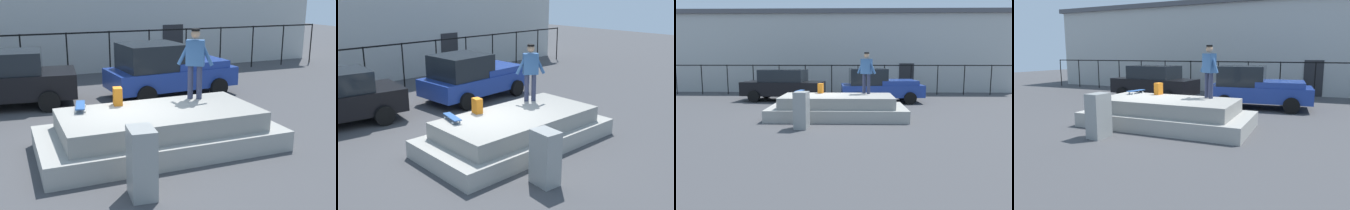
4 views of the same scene
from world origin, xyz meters
The scene contains 8 objects.
ground_plane centered at (0.00, 0.00, 0.00)m, with size 60.00×60.00×0.00m, color #424244.
concrete_ledge centered at (0.75, -0.45, 0.40)m, with size 5.42×2.61×0.90m.
skateboarder centered at (1.94, 0.24, 1.89)m, with size 0.80×0.57×1.72m.
skateboard centered at (-0.89, 0.29, 1.00)m, with size 0.35×0.80×0.12m.
backpack centered at (0.00, 0.37, 1.11)m, with size 0.28×0.20×0.42m, color orange.
car_blue_pickup_mid centered at (2.77, 4.16, 0.90)m, with size 4.44×2.41×1.82m.
utility_box centered at (-0.38, -2.50, 0.63)m, with size 0.44×0.60×1.26m, color gray.
fence_row centered at (0.00, 7.76, 1.30)m, with size 24.06×0.06×1.94m.
Camera 2 is at (-6.32, -7.73, 4.19)m, focal length 41.76 mm.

